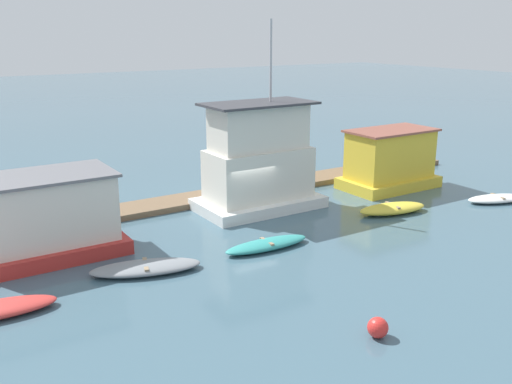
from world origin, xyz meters
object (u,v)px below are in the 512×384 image
dinghy_teal (267,244)px  buoy_red (378,328)px  dinghy_white (498,199)px  dinghy_yellow (392,209)px  houseboat_red (45,217)px  dinghy_grey (146,268)px  mooring_post_near_left (290,178)px  houseboat_yellow (390,161)px  houseboat_white (259,163)px

dinghy_teal → buoy_red: size_ratio=6.17×
dinghy_teal → dinghy_white: bearing=-4.0°
dinghy_yellow → buoy_red: bearing=-137.5°
houseboat_red → dinghy_white: (22.19, -5.31, -1.43)m
dinghy_grey → dinghy_white: bearing=-4.2°
dinghy_white → dinghy_teal: bearing=176.0°
dinghy_teal → mooring_post_near_left: size_ratio=2.29×
dinghy_grey → mooring_post_near_left: size_ratio=2.58×
dinghy_grey → dinghy_teal: 5.27m
houseboat_yellow → dinghy_yellow: houseboat_yellow is taller
dinghy_yellow → mooring_post_near_left: size_ratio=2.25×
buoy_red → mooring_post_near_left: bearing=63.8°
houseboat_white → buoy_red: 13.60m
dinghy_teal → mooring_post_near_left: (5.84, 6.43, 0.67)m
houseboat_yellow → dinghy_teal: size_ratio=1.41×
dinghy_grey → dinghy_white: (19.50, -1.44, -0.01)m
houseboat_white → dinghy_grey: (-8.07, -4.58, -2.22)m
dinghy_grey → buoy_red: (4.09, -8.25, 0.12)m
dinghy_white → dinghy_yellow: bearing=165.5°
dinghy_yellow → buoy_red: (-9.18, -8.43, 0.07)m
dinghy_yellow → buoy_red: buoy_red is taller
houseboat_red → buoy_red: (6.78, -12.12, -1.29)m
houseboat_white → buoy_red: bearing=-107.3°
dinghy_grey → dinghy_white: dinghy_grey is taller
dinghy_white → buoy_red: buoy_red is taller
houseboat_red → houseboat_yellow: size_ratio=1.07×
houseboat_red → mooring_post_near_left: bearing=8.7°
houseboat_red → dinghy_teal: bearing=-28.6°
houseboat_white → buoy_red: (-3.98, -12.83, -2.10)m
houseboat_red → dinghy_white: 22.87m
dinghy_teal → buoy_red: (-1.16, -7.80, 0.12)m
houseboat_white → houseboat_yellow: size_ratio=1.70×
buoy_red → dinghy_yellow: bearing=42.5°
houseboat_yellow → dinghy_yellow: size_ratio=1.43×
mooring_post_near_left → buoy_red: 15.87m
dinghy_white → buoy_red: bearing=-156.2°
houseboat_white → dinghy_grey: houseboat_white is taller
houseboat_red → dinghy_yellow: bearing=-13.0°
houseboat_yellow → dinghy_teal: bearing=-159.4°
houseboat_red → dinghy_teal: houseboat_red is taller
dinghy_grey → dinghy_yellow: 13.27m
dinghy_grey → houseboat_yellow: bearing=13.0°
houseboat_red → buoy_red: 13.95m
houseboat_white → houseboat_yellow: (8.58, -0.74, -0.79)m
houseboat_red → houseboat_yellow: houseboat_yellow is taller
dinghy_yellow → dinghy_white: dinghy_yellow is taller
houseboat_yellow → dinghy_white: size_ratio=1.50×
dinghy_grey → buoy_red: buoy_red is taller
houseboat_yellow → dinghy_white: bearing=-61.6°
dinghy_yellow → mooring_post_near_left: mooring_post_near_left is taller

